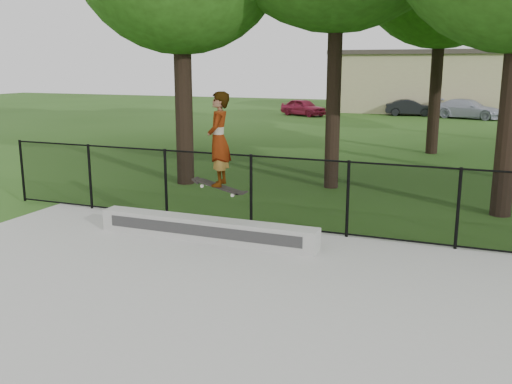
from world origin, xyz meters
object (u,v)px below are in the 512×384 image
(grind_ledge, at_px, (206,229))
(car_c, at_px, (468,109))
(car_b, at_px, (410,108))
(skater_airborne, at_px, (219,141))
(car_a, at_px, (303,107))

(grind_ledge, distance_m, car_c, 29.27)
(car_b, bearing_deg, car_c, -111.27)
(car_b, height_order, skater_airborne, skater_airborne)
(skater_airborne, bearing_deg, car_b, 90.64)
(car_a, xyz_separation_m, car_b, (6.58, 2.62, -0.03))
(grind_ledge, height_order, car_c, car_c)
(car_c, bearing_deg, car_a, 116.00)
(grind_ledge, bearing_deg, car_b, 89.83)
(car_b, bearing_deg, grind_ledge, 170.63)
(grind_ledge, height_order, car_a, car_a)
(car_a, relative_size, car_b, 1.11)
(car_a, bearing_deg, skater_airborne, -141.01)
(grind_ledge, distance_m, car_b, 29.81)
(car_a, bearing_deg, car_c, -54.92)
(car_a, height_order, car_c, car_c)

